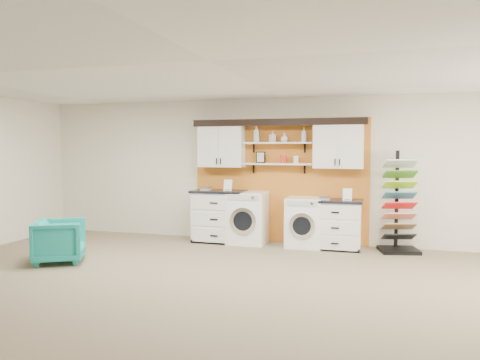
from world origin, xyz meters
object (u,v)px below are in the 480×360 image
(dryer, at_px, (305,222))
(sample_rack, at_px, (399,221))
(armchair, at_px, (60,241))
(washer, at_px, (248,218))
(base_cabinet_left, at_px, (219,216))
(base_cabinet_right, at_px, (337,224))

(dryer, distance_m, sample_rack, 1.66)
(dryer, bearing_deg, armchair, -147.50)
(washer, distance_m, dryer, 1.10)
(armchair, bearing_deg, washer, -76.09)
(washer, relative_size, armchair, 1.32)
(sample_rack, relative_size, armchair, 2.37)
(base_cabinet_left, relative_size, base_cabinet_right, 1.13)
(base_cabinet_right, xyz_separation_m, dryer, (-0.58, -0.00, 0.01))
(sample_rack, height_order, armchair, sample_rack)
(dryer, bearing_deg, base_cabinet_right, 0.33)
(base_cabinet_left, height_order, sample_rack, sample_rack)
(armchair, bearing_deg, base_cabinet_right, -89.84)
(sample_rack, xyz_separation_m, armchair, (-5.25, -2.33, -0.21))
(base_cabinet_left, height_order, dryer, base_cabinet_left)
(base_cabinet_left, xyz_separation_m, sample_rack, (3.33, 0.04, 0.05))
(washer, height_order, sample_rack, sample_rack)
(washer, bearing_deg, armchair, -137.49)
(base_cabinet_left, bearing_deg, base_cabinet_right, 0.00)
(sample_rack, bearing_deg, washer, 167.95)
(washer, xyz_separation_m, sample_rack, (2.75, 0.04, 0.06))
(base_cabinet_right, height_order, sample_rack, sample_rack)
(washer, bearing_deg, dryer, -0.00)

